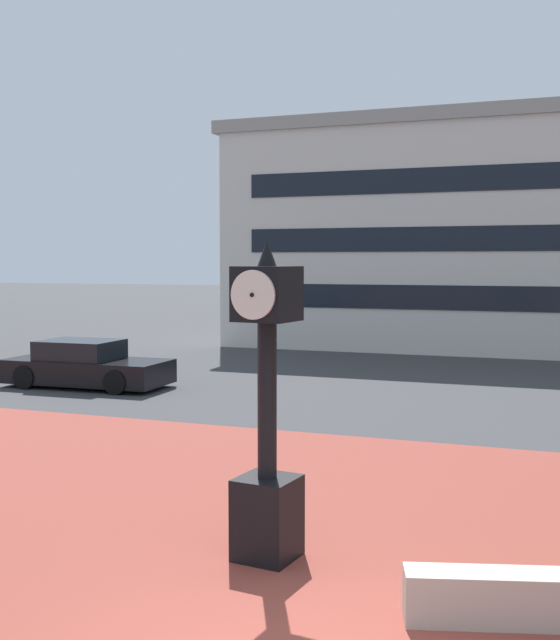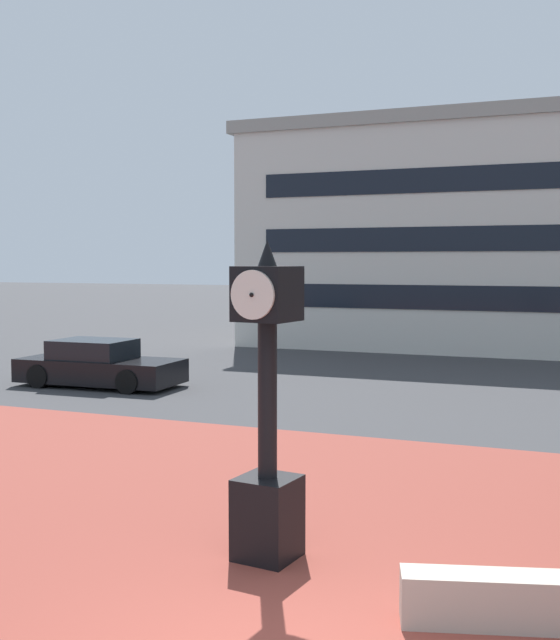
# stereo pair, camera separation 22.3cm
# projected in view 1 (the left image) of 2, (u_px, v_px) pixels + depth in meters

# --- Properties ---
(plaza_brick_paving) EXTENTS (44.00, 12.85, 0.01)m
(plaza_brick_paving) POSITION_uv_depth(u_px,v_px,m) (368.00, 568.00, 8.83)
(plaza_brick_paving) COLOR brown
(plaza_brick_paving) RESTS_ON ground
(street_clock) EXTENTS (0.72, 0.74, 3.67)m
(street_clock) POSITION_uv_depth(u_px,v_px,m) (267.00, 424.00, 9.02)
(street_clock) COLOR black
(street_clock) RESTS_ON ground
(car_street_near) EXTENTS (4.55, 2.05, 1.28)m
(car_street_near) POSITION_uv_depth(u_px,v_px,m) (86.00, 366.00, 21.64)
(car_street_near) COLOR black
(car_street_near) RESTS_ON ground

